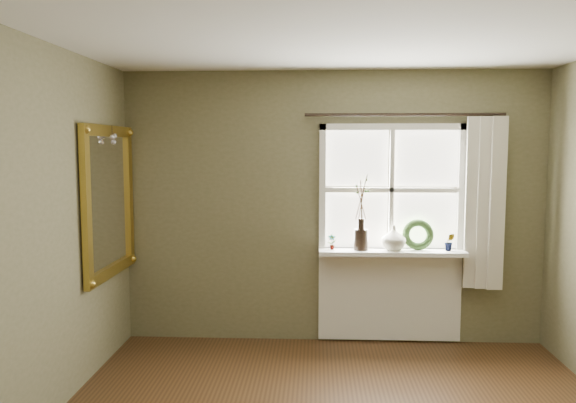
# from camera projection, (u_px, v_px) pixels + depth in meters

# --- Properties ---
(ceiling) EXTENTS (4.50, 4.50, 0.00)m
(ceiling) POSITION_uv_depth(u_px,v_px,m) (347.00, 13.00, 3.00)
(ceiling) COLOR silver
(ceiling) RESTS_ON ground
(wall_back) EXTENTS (4.00, 0.10, 2.60)m
(wall_back) POSITION_uv_depth(u_px,v_px,m) (333.00, 207.00, 5.42)
(wall_back) COLOR #696545
(wall_back) RESTS_ON ground
(window_frame) EXTENTS (1.36, 0.06, 1.24)m
(window_frame) POSITION_uv_depth(u_px,v_px,m) (391.00, 190.00, 5.30)
(window_frame) COLOR white
(window_frame) RESTS_ON wall_back
(window_sill) EXTENTS (1.36, 0.26, 0.04)m
(window_sill) POSITION_uv_depth(u_px,v_px,m) (392.00, 252.00, 5.25)
(window_sill) COLOR white
(window_sill) RESTS_ON wall_back
(window_apron) EXTENTS (1.36, 0.04, 0.88)m
(window_apron) POSITION_uv_depth(u_px,v_px,m) (389.00, 295.00, 5.40)
(window_apron) COLOR white
(window_apron) RESTS_ON ground
(dark_jug) EXTENTS (0.16, 0.16, 0.20)m
(dark_jug) POSITION_uv_depth(u_px,v_px,m) (361.00, 240.00, 5.25)
(dark_jug) COLOR black
(dark_jug) RESTS_ON window_sill
(cream_vase) EXTENTS (0.29, 0.29, 0.23)m
(cream_vase) POSITION_uv_depth(u_px,v_px,m) (394.00, 238.00, 5.24)
(cream_vase) COLOR beige
(cream_vase) RESTS_ON window_sill
(wreath) EXTENTS (0.30, 0.15, 0.30)m
(wreath) POSITION_uv_depth(u_px,v_px,m) (418.00, 238.00, 5.27)
(wreath) COLOR #2E4B21
(wreath) RESTS_ON window_sill
(potted_plant_left) EXTENTS (0.09, 0.06, 0.15)m
(potted_plant_left) POSITION_uv_depth(u_px,v_px,m) (332.00, 242.00, 5.27)
(potted_plant_left) COLOR #2E4B21
(potted_plant_left) RESTS_ON window_sill
(potted_plant_right) EXTENTS (0.10, 0.08, 0.17)m
(potted_plant_right) POSITION_uv_depth(u_px,v_px,m) (450.00, 242.00, 5.21)
(potted_plant_right) COLOR #2E4B21
(potted_plant_right) RESTS_ON window_sill
(curtain) EXTENTS (0.36, 0.12, 1.59)m
(curtain) POSITION_uv_depth(u_px,v_px,m) (484.00, 203.00, 5.17)
(curtain) COLOR beige
(curtain) RESTS_ON wall_back
(curtain_rod) EXTENTS (1.84, 0.03, 0.03)m
(curtain_rod) POSITION_uv_depth(u_px,v_px,m) (404.00, 115.00, 5.17)
(curtain_rod) COLOR black
(curtain_rod) RESTS_ON wall_back
(gilt_mirror) EXTENTS (0.10, 1.10, 1.32)m
(gilt_mirror) POSITION_uv_depth(u_px,v_px,m) (109.00, 201.00, 4.89)
(gilt_mirror) COLOR white
(gilt_mirror) RESTS_ON wall_left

